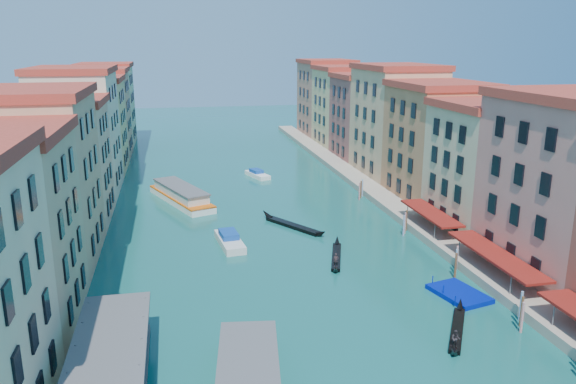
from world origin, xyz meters
The scene contains 14 objects.
left_bank_palazzos centered at (-26.00, 64.68, 9.71)m, with size 12.80×128.40×21.00m.
right_bank_palazzos centered at (30.00, 65.00, 9.75)m, with size 12.80×128.40×21.00m.
quay centered at (22.00, 65.00, 0.50)m, with size 4.00×140.00×1.00m, color #A49784.
restaurant_awnings centered at (22.19, 23.00, 2.99)m, with size 3.20×44.55×3.12m.
vaporetto_stop centered at (-16.00, 12.00, 1.44)m, with size 5.40×16.40×3.65m.
mooring_poles_right centered at (19.10, 28.80, 1.30)m, with size 1.44×54.24×3.20m.
mooring_poles_left centered at (-18.50, 12.00, 1.30)m, with size 0.24×8.24×3.20m.
vaporetto_far centered at (-9.85, 61.68, 1.19)m, with size 10.17×18.00×2.64m.
gondola_fore centered at (7.58, 33.18, 0.37)m, with size 4.12×10.70×2.19m.
gondola_right centered at (12.95, 14.04, 0.40)m, with size 6.15×9.43×2.11m.
gondola_far centered at (4.84, 45.72, 0.38)m, with size 7.65×11.53×1.84m.
motorboat_mid centered at (-4.30, 40.42, 0.64)m, with size 3.34×8.13×1.64m.
motorboat_far centered at (4.75, 76.44, 0.55)m, with size 4.17×7.12×1.41m.
blue_dock centered at (16.82, 20.89, 0.24)m, with size 5.15×6.58×0.49m.
Camera 1 is at (-10.67, -26.47, 24.71)m, focal length 35.00 mm.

